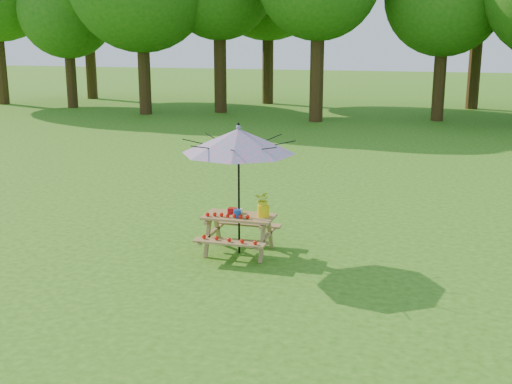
# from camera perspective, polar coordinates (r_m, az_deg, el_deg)

# --- Properties ---
(picnic_table) EXTENTS (1.20, 1.32, 0.67)m
(picnic_table) POSITION_cam_1_polar(r_m,az_deg,el_deg) (10.99, -1.51, -3.82)
(picnic_table) COLOR olive
(picnic_table) RESTS_ON ground
(patio_umbrella) EXTENTS (2.22, 2.22, 2.25)m
(patio_umbrella) POSITION_cam_1_polar(r_m,az_deg,el_deg) (10.62, -1.56, 4.56)
(patio_umbrella) COLOR black
(patio_umbrella) RESTS_ON ground
(produce_bins) EXTENTS (0.28, 0.39, 0.13)m
(produce_bins) POSITION_cam_1_polar(r_m,az_deg,el_deg) (10.90, -1.80, -1.79)
(produce_bins) COLOR #B00E0E
(produce_bins) RESTS_ON picnic_table
(tomatoes_row) EXTENTS (0.77, 0.13, 0.07)m
(tomatoes_row) POSITION_cam_1_polar(r_m,az_deg,el_deg) (10.77, -2.57, -2.11)
(tomatoes_row) COLOR red
(tomatoes_row) RESTS_ON picnic_table
(flower_bucket) EXTENTS (0.30, 0.26, 0.44)m
(flower_bucket) POSITION_cam_1_polar(r_m,az_deg,el_deg) (10.76, 0.66, -0.98)
(flower_bucket) COLOR yellow
(flower_bucket) RESTS_ON picnic_table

